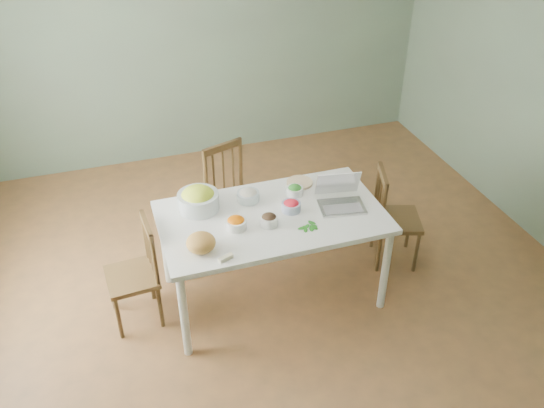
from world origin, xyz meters
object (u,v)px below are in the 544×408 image
object	(u,v)px
chair_far	(236,200)
chair_right	(398,217)
bowl_squash	(198,199)
chair_left	(131,275)
bread_boule	(201,243)
dining_table	(272,256)
laptop	(343,195)

from	to	relation	value
chair_far	chair_right	size ratio (longest dim) A/B	1.08
chair_far	bowl_squash	world-z (taller)	bowl_squash
chair_left	bowl_squash	world-z (taller)	bowl_squash
chair_right	bread_boule	distance (m)	1.83
chair_far	bread_boule	size ratio (longest dim) A/B	4.69
dining_table	chair_right	world-z (taller)	chair_right
chair_far	chair_left	bearing A→B (deg)	-165.07
chair_far	bowl_squash	size ratio (longest dim) A/B	3.06
laptop	chair_left	bearing A→B (deg)	-175.26
bowl_squash	laptop	bearing A→B (deg)	-17.47
bread_boule	laptop	world-z (taller)	laptop
chair_left	chair_right	bearing A→B (deg)	86.79
chair_left	bread_boule	xyz separation A→B (m)	(0.49, -0.32, 0.42)
laptop	bowl_squash	bearing A→B (deg)	172.24
bowl_squash	laptop	xyz separation A→B (m)	(1.04, -0.33, 0.02)
dining_table	chair_left	size ratio (longest dim) A/B	1.93
dining_table	chair_right	bearing A→B (deg)	4.76
bread_boule	laptop	bearing A→B (deg)	8.86
chair_far	bread_boule	bearing A→B (deg)	-135.85
bread_boule	bowl_squash	world-z (taller)	bowl_squash
laptop	bread_boule	bearing A→B (deg)	-161.43
chair_left	chair_right	size ratio (longest dim) A/B	0.98
chair_far	chair_right	xyz separation A→B (m)	(1.25, -0.63, -0.03)
chair_right	bowl_squash	world-z (taller)	bowl_squash
chair_far	chair_left	xyz separation A→B (m)	(-0.99, -0.66, -0.04)
chair_far	chair_right	bearing A→B (deg)	-45.84
chair_right	laptop	xyz separation A→B (m)	(-0.62, -0.17, 0.46)
chair_far	chair_left	world-z (taller)	chair_far
dining_table	chair_right	size ratio (longest dim) A/B	1.89
dining_table	laptop	distance (m)	0.74
chair_far	chair_left	distance (m)	1.19
laptop	chair_right	bearing A→B (deg)	25.07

